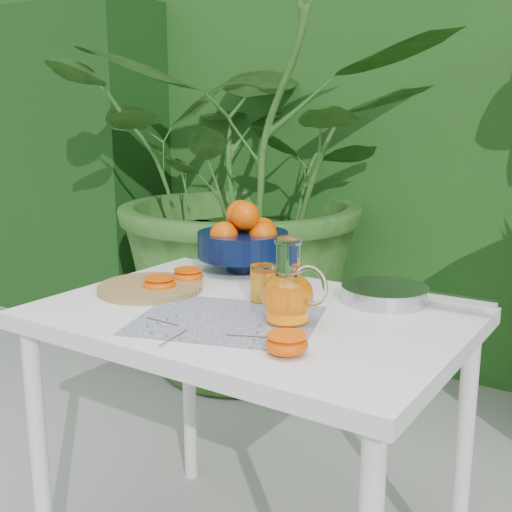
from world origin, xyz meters
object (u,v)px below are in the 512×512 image
Objects in this scene: white_table at (251,342)px; juice_pitcher at (288,294)px; saute_pan at (386,293)px; fruit_bowl at (244,239)px; cutting_board at (150,288)px.

juice_pitcher is at bearing -17.62° from white_table.
white_table is 0.20m from juice_pitcher.
saute_pan is at bearing 44.98° from white_table.
fruit_bowl reaches higher than juice_pitcher.
cutting_board is 1.44× the size of juice_pitcher.
juice_pitcher reaches higher than white_table.
cutting_board is 0.45m from juice_pitcher.
cutting_board is 0.72× the size of saute_pan.
saute_pan is (0.24, 0.24, 0.10)m from white_table.
fruit_bowl reaches higher than white_table.
fruit_bowl is 1.85× the size of juice_pitcher.
saute_pan is (0.12, 0.28, -0.05)m from juice_pitcher.
fruit_bowl is 0.51m from juice_pitcher.
juice_pitcher is (0.13, -0.04, 0.15)m from white_table.
juice_pitcher is at bearing -4.04° from cutting_board.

